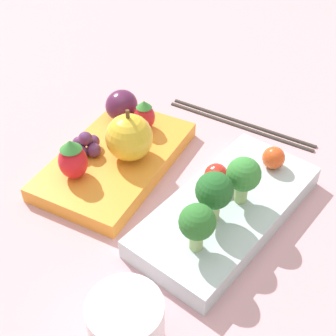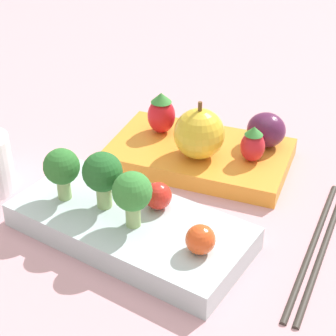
% 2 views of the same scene
% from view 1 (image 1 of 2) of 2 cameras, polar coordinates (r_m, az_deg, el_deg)
% --- Properties ---
extents(ground_plane, '(4.00, 4.00, 0.00)m').
position_cam_1_polar(ground_plane, '(0.54, 0.80, -2.38)').
color(ground_plane, '#C6939E').
extents(bento_box_savoury, '(0.24, 0.13, 0.02)m').
position_cam_1_polar(bento_box_savoury, '(0.51, 7.21, -5.09)').
color(bento_box_savoury, silver).
rests_on(bento_box_savoury, ground_plane).
extents(bento_box_fruit, '(0.21, 0.14, 0.02)m').
position_cam_1_polar(bento_box_fruit, '(0.57, -6.38, 0.98)').
color(bento_box_fruit, orange).
rests_on(bento_box_fruit, ground_plane).
extents(broccoli_floret_0, '(0.03, 0.03, 0.05)m').
position_cam_1_polar(broccoli_floret_0, '(0.43, 3.58, -6.75)').
color(broccoli_floret_0, '#93B770').
rests_on(broccoli_floret_0, bento_box_savoury).
extents(broccoli_floret_1, '(0.04, 0.04, 0.06)m').
position_cam_1_polar(broccoli_floret_1, '(0.45, 5.65, -2.93)').
color(broccoli_floret_1, '#93B770').
rests_on(broccoli_floret_1, bento_box_savoury).
extents(broccoli_floret_2, '(0.04, 0.04, 0.05)m').
position_cam_1_polar(broccoli_floret_2, '(0.48, 9.37, -0.70)').
color(broccoli_floret_2, '#93B770').
rests_on(broccoli_floret_2, bento_box_savoury).
extents(cherry_tomato_0, '(0.03, 0.03, 0.03)m').
position_cam_1_polar(cherry_tomato_0, '(0.51, 5.89, -0.87)').
color(cherry_tomato_0, red).
rests_on(cherry_tomato_0, bento_box_savoury).
extents(cherry_tomato_1, '(0.03, 0.03, 0.03)m').
position_cam_1_polar(cherry_tomato_1, '(0.54, 12.75, 1.22)').
color(cherry_tomato_1, '#DB4C1E').
rests_on(cherry_tomato_1, bento_box_savoury).
extents(apple, '(0.06, 0.06, 0.07)m').
position_cam_1_polar(apple, '(0.54, -4.56, 3.90)').
color(apple, gold).
rests_on(apple, bento_box_fruit).
extents(strawberry_0, '(0.03, 0.03, 0.05)m').
position_cam_1_polar(strawberry_0, '(0.53, -11.54, 1.03)').
color(strawberry_0, red).
rests_on(strawberry_0, bento_box_fruit).
extents(strawberry_1, '(0.03, 0.03, 0.04)m').
position_cam_1_polar(strawberry_1, '(0.59, -2.90, 6.43)').
color(strawberry_1, red).
rests_on(strawberry_1, bento_box_fruit).
extents(plum, '(0.04, 0.04, 0.04)m').
position_cam_1_polar(plum, '(0.61, -5.68, 7.63)').
color(plum, '#511E42').
rests_on(plum, bento_box_fruit).
extents(grape_cluster, '(0.04, 0.04, 0.03)m').
position_cam_1_polar(grape_cluster, '(0.56, -9.93, 2.76)').
color(grape_cluster, '#562D5B').
rests_on(grape_cluster, bento_box_fruit).
extents(drinking_cup, '(0.06, 0.06, 0.06)m').
position_cam_1_polar(drinking_cup, '(0.40, -5.07, -18.75)').
color(drinking_cup, white).
rests_on(drinking_cup, ground_plane).
extents(chopsticks_pair, '(0.02, 0.21, 0.01)m').
position_cam_1_polar(chopsticks_pair, '(0.65, 8.78, 5.45)').
color(chopsticks_pair, '#332D28').
rests_on(chopsticks_pair, ground_plane).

